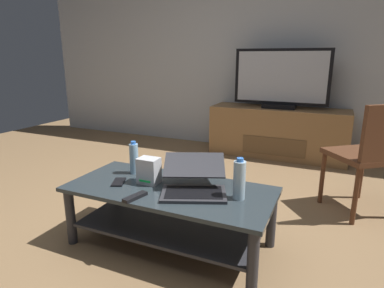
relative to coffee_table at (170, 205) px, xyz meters
name	(u,v)px	position (x,y,z in m)	size (l,w,h in m)	color
ground_plane	(155,239)	(-0.12, 0.01, -0.27)	(7.68, 7.68, 0.00)	olive
back_wall	(256,39)	(-0.12, 2.59, 1.13)	(6.40, 0.12, 2.80)	silver
coffee_table	(170,205)	(0.00, 0.00, 0.00)	(1.28, 0.59, 0.40)	#2D383D
media_cabinet	(278,132)	(0.28, 2.27, 0.02)	(1.60, 0.48, 0.59)	olive
television	(281,80)	(0.28, 2.25, 0.65)	(1.09, 0.20, 0.68)	black
dining_chair	(371,152)	(1.17, 0.98, 0.23)	(0.62, 0.62, 0.87)	#59331E
laptop	(194,182)	(0.16, 0.02, 0.18)	(0.50, 0.52, 0.18)	#333338
router_box	(149,171)	(-0.16, 0.02, 0.20)	(0.13, 0.11, 0.17)	silver
water_bottle_near	(134,158)	(-0.34, 0.13, 0.23)	(0.06, 0.06, 0.23)	#99C6E5
water_bottle_far	(239,180)	(0.44, 0.02, 0.24)	(0.07, 0.07, 0.24)	silver
cell_phone	(119,182)	(-0.34, -0.06, 0.13)	(0.07, 0.14, 0.01)	black
tv_remote	(135,197)	(-0.10, -0.22, 0.13)	(0.04, 0.16, 0.02)	black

